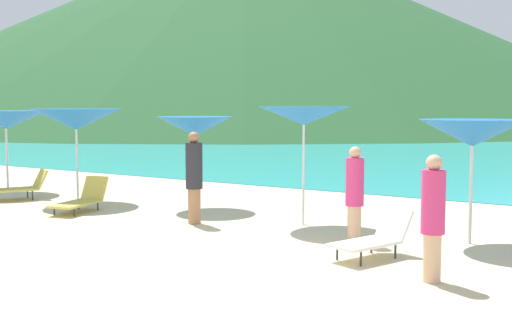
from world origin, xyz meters
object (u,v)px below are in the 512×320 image
(umbrella_3, at_px, (304,116))
(lounge_chair_3, at_px, (19,187))
(umbrella_0, at_px, (6,120))
(beachgoer_1, at_px, (355,192))
(beachgoer_2, at_px, (194,175))
(umbrella_2, at_px, (195,127))
(beachgoer_3, at_px, (433,215))
(lounge_chair_0, at_px, (374,238))
(umbrella_4, at_px, (472,133))
(lounge_chair_2, at_px, (81,199))
(umbrella_1, at_px, (76,119))

(umbrella_3, bearing_deg, lounge_chair_3, -173.55)
(umbrella_0, distance_m, lounge_chair_3, 2.27)
(beachgoer_1, bearing_deg, umbrella_0, -58.23)
(umbrella_0, distance_m, beachgoer_2, 7.22)
(umbrella_0, xyz_separation_m, beachgoer_1, (10.47, -0.85, -1.07))
(umbrella_2, xyz_separation_m, lounge_chair_3, (-4.44, -1.39, -1.53))
(umbrella_3, height_order, beachgoer_1, umbrella_3)
(beachgoer_1, height_order, beachgoer_3, beachgoer_3)
(lounge_chair_0, bearing_deg, beachgoer_3, -17.13)
(umbrella_4, bearing_deg, umbrella_2, 174.96)
(umbrella_2, relative_size, beachgoer_3, 1.23)
(umbrella_0, relative_size, beachgoer_3, 1.33)
(beachgoer_1, bearing_deg, beachgoer_3, 83.53)
(umbrella_3, relative_size, beachgoer_1, 1.41)
(umbrella_3, height_order, beachgoer_2, umbrella_3)
(umbrella_3, bearing_deg, umbrella_2, 170.14)
(umbrella_4, bearing_deg, lounge_chair_3, -175.56)
(umbrella_3, bearing_deg, beachgoer_1, -32.51)
(lounge_chair_2, xyz_separation_m, lounge_chair_3, (-2.68, 0.41, 0.04))
(umbrella_0, distance_m, beachgoer_3, 12.70)
(lounge_chair_2, distance_m, beachgoer_2, 3.09)
(umbrella_2, distance_m, umbrella_4, 6.34)
(umbrella_2, relative_size, lounge_chair_2, 1.31)
(lounge_chair_2, xyz_separation_m, beachgoer_3, (8.30, -1.49, 0.62))
(lounge_chair_0, distance_m, beachgoer_3, 1.58)
(lounge_chair_3, relative_size, beachgoer_3, 0.95)
(umbrella_0, height_order, lounge_chair_3, umbrella_0)
(lounge_chair_0, height_order, beachgoer_1, beachgoer_1)
(beachgoer_1, bearing_deg, umbrella_2, -71.68)
(umbrella_2, xyz_separation_m, lounge_chair_2, (-1.76, -1.80, -1.57))
(beachgoer_2, bearing_deg, lounge_chair_0, -63.59)
(umbrella_0, relative_size, umbrella_3, 0.97)
(umbrella_4, distance_m, beachgoer_2, 5.26)
(beachgoer_2, bearing_deg, umbrella_0, 119.90)
(umbrella_2, xyz_separation_m, beachgoer_1, (4.62, -1.51, -0.98))
(umbrella_3, xyz_separation_m, lounge_chair_0, (2.26, -1.88, -1.82))
(lounge_chair_3, xyz_separation_m, beachgoer_3, (10.98, -1.90, 0.58))
(umbrella_1, xyz_separation_m, umbrella_4, (9.24, 0.30, -0.13))
(lounge_chair_0, height_order, beachgoer_2, beachgoer_2)
(umbrella_2, bearing_deg, umbrella_3, -9.86)
(umbrella_1, distance_m, beachgoer_3, 9.84)
(beachgoer_1, relative_size, beachgoer_2, 0.90)
(umbrella_0, xyz_separation_m, beachgoer_3, (12.39, -2.63, -1.04))
(umbrella_4, relative_size, beachgoer_2, 1.15)
(beachgoer_1, bearing_deg, umbrella_1, -58.57)
(umbrella_0, relative_size, lounge_chair_2, 1.42)
(umbrella_4, bearing_deg, umbrella_3, 179.68)
(lounge_chair_2, height_order, lounge_chair_3, same)
(lounge_chair_2, height_order, beachgoer_2, beachgoer_2)
(umbrella_2, bearing_deg, umbrella_1, -163.79)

